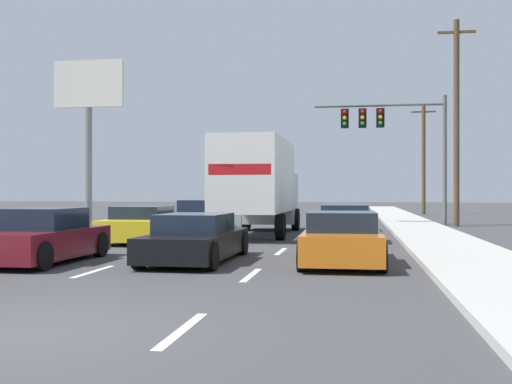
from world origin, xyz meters
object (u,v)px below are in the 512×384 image
box_truck (259,183)px  car_orange (342,240)px  car_black (196,240)px  car_green (346,218)px  car_maroon (42,238)px  utility_pole_mid (456,120)px  traffic_signal_mast (384,127)px  utility_pole_far (424,157)px  car_navy (199,215)px  car_yellow (144,225)px  car_tan (346,225)px  roadside_billboard (89,109)px

box_truck → car_orange: box_truck is taller
car_black → car_green: 12.75m
car_maroon → car_orange: 7.17m
utility_pole_mid → traffic_signal_mast: bearing=168.2°
car_maroon → car_black: bearing=12.9°
box_truck → car_black: size_ratio=1.89×
box_truck → utility_pole_far: size_ratio=1.03×
car_black → utility_pole_far: size_ratio=0.54×
car_black → traffic_signal_mast: size_ratio=0.68×
car_navy → box_truck: bearing=-51.0°
car_green → traffic_signal_mast: (1.84, 5.07, 4.47)m
car_black → car_orange: size_ratio=1.02×
box_truck → utility_pole_far: bearing=69.9°
traffic_signal_mast → car_yellow: bearing=-124.9°
car_orange → utility_pole_far: utility_pole_far is taller
car_tan → roadside_billboard: size_ratio=0.50×
car_yellow → car_green: car_yellow is taller
car_green → traffic_signal_mast: size_ratio=0.66×
traffic_signal_mast → utility_pole_far: size_ratio=0.79×
car_yellow → car_maroon: 6.05m
car_tan → utility_pole_mid: size_ratio=0.41×
box_truck → roadside_billboard: roadside_billboard is taller
utility_pole_mid → box_truck: bearing=-138.7°
car_navy → car_green: car_navy is taller
car_yellow → box_truck: size_ratio=0.48×
box_truck → car_green: (3.30, 3.20, -1.50)m
car_navy → car_maroon: size_ratio=1.07×
car_navy → car_maroon: 14.26m
car_yellow → car_maroon: car_maroon is taller
car_black → car_green: car_green is taller
car_yellow → box_truck: bearing=49.2°
car_orange → roadside_billboard: roadside_billboard is taller
car_yellow → utility_pole_far: size_ratio=0.49×
car_maroon → roadside_billboard: 17.47m
car_maroon → car_orange: (7.11, 0.96, -0.03)m
box_truck → car_orange: bearing=-69.2°
car_navy → traffic_signal_mast: traffic_signal_mast is taller
car_maroon → car_yellow: bearing=86.4°
car_yellow → car_orange: (6.73, -5.08, -0.00)m
utility_pole_mid → car_navy: bearing=-165.3°
car_maroon → car_black: size_ratio=0.90×
car_yellow → box_truck: box_truck is taller
car_navy → utility_pole_far: size_ratio=0.52×
box_truck → roadside_billboard: (-9.66, 5.66, 3.83)m
car_green → car_orange: car_orange is taller
utility_pole_far → roadside_billboard: 26.13m
traffic_signal_mast → car_green: bearing=-109.9°
car_yellow → traffic_signal_mast: (8.46, 12.13, 4.47)m
car_black → box_truck: bearing=89.2°
car_orange → utility_pole_mid: utility_pole_mid is taller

